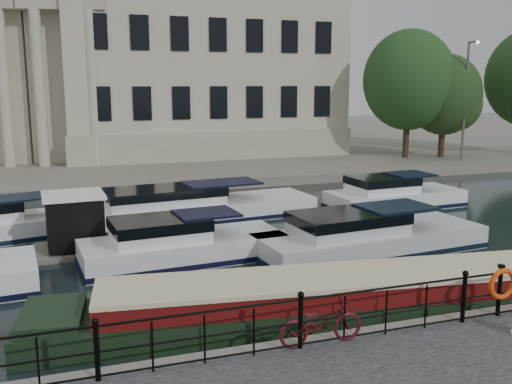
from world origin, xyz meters
The scene contains 11 objects.
ground_plane centered at (0.00, 0.00, 0.00)m, with size 160.00×160.00×0.00m, color black.
far_bank centered at (0.00, 39.00, 0.28)m, with size 120.00×42.00×0.55m, color #6B665B.
railing centered at (0.00, -2.25, 1.20)m, with size 24.14×0.14×1.22m.
civic_building centered at (-1.00, 34.71, 7.04)m, with size 53.55×31.84×16.85m.
lamp_posts centered at (26.00, 20.70, 4.80)m, with size 8.24×1.55×8.07m.
bicycle centered at (0.47, -2.23, 1.03)m, with size 0.64×1.83×0.96m, color #4D0D13.
life_ring_post centered at (5.03, -2.27, 1.32)m, with size 0.76×0.20×1.23m.
narrowboat centered at (2.84, -0.22, 0.37)m, with size 17.18×4.41×1.62m.
harbour_hut centered at (-4.11, 8.17, 0.95)m, with size 2.91×2.47×2.17m.
cabin_cruisers centered at (-0.41, 8.12, 0.37)m, with size 28.50×10.38×1.99m.
trees centered at (24.09, 22.54, 5.71)m, with size 16.55×7.54×9.38m.
Camera 1 is at (-4.37, -12.23, 5.90)m, focal length 40.00 mm.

